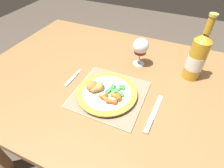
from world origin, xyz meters
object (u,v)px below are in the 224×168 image
object	(u,v)px
dining_table	(123,93)
bottle	(197,57)
dinner_plate	(107,93)
table_knife	(153,116)
fork	(72,79)
wine_glass	(141,47)

from	to	relation	value
dining_table	bottle	world-z (taller)	bottle
dinner_plate	table_knife	size ratio (longest dim) A/B	1.26
dining_table	table_knife	distance (m)	0.25
fork	dinner_plate	bearing A→B (deg)	-9.08
fork	wine_glass	bearing A→B (deg)	44.17
dining_table	dinner_plate	size ratio (longest dim) A/B	5.61
dinner_plate	wine_glass	world-z (taller)	wine_glass
fork	table_knife	bearing A→B (deg)	-8.77
table_knife	bottle	xyz separation A→B (m)	(0.11, 0.32, 0.11)
fork	bottle	size ratio (longest dim) A/B	0.43
dining_table	table_knife	size ratio (longest dim) A/B	7.05
wine_glass	bottle	size ratio (longest dim) A/B	0.48
dinner_plate	fork	bearing A→B (deg)	170.92
table_knife	bottle	distance (m)	0.35
dinner_plate	bottle	bearing A→B (deg)	41.58
table_knife	wine_glass	xyz separation A→B (m)	(-0.16, 0.32, 0.10)
wine_glass	bottle	bearing A→B (deg)	0.02
dining_table	table_knife	world-z (taller)	table_knife
dining_table	table_knife	xyz separation A→B (m)	(0.18, -0.15, 0.08)
dinner_plate	wine_glass	bearing A→B (deg)	78.67
fork	dining_table	bearing A→B (deg)	19.36
dining_table	wine_glass	xyz separation A→B (m)	(0.02, 0.17, 0.18)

